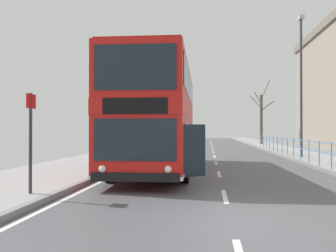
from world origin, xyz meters
The scene contains 6 objects.
ground centered at (-0.72, 0.00, 0.04)m, with size 15.80×140.00×0.20m.
double_decker_bus_main centered at (-2.47, 8.35, 2.26)m, with size 3.42×11.56×4.30m.
pedestrian_railing_far_kerb centered at (4.45, 13.08, 0.87)m, with size 0.05×29.42×1.10m.
bus_stop_sign_near centered at (-4.81, 1.68, 1.68)m, with size 0.08×0.44×2.49m.
street_lamp_far_side centered at (5.09, 15.52, 4.94)m, with size 0.28×0.60×8.36m.
bare_tree_far_00 centered at (5.68, 35.98, 3.14)m, with size 2.57×2.00×7.12m.
Camera 1 is at (-0.44, -7.06, 1.72)m, focal length 39.46 mm.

